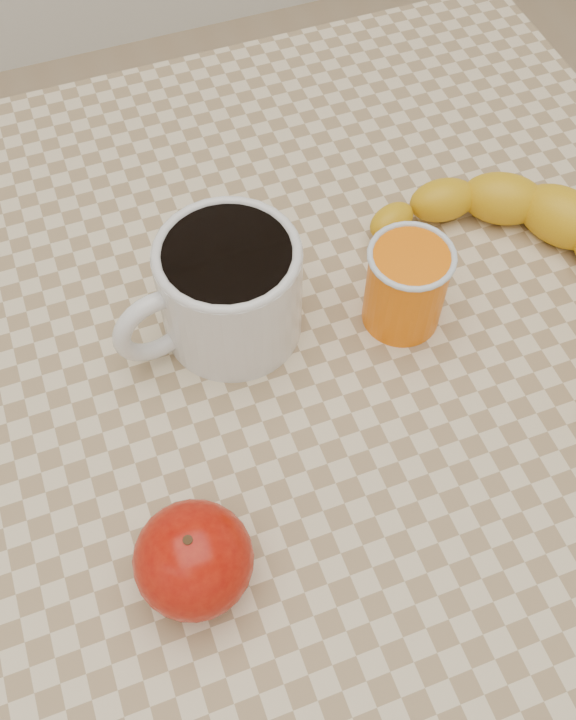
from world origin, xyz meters
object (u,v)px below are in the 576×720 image
object	(u,v)px
table	(288,426)
orange_juice_glass	(406,285)
coffee_mug	(226,288)
banana	(544,276)
apple	(194,560)

from	to	relation	value
table	orange_juice_glass	size ratio (longest dim) A/B	10.27
coffee_mug	banana	distance (m)	0.25
table	apple	world-z (taller)	apple
coffee_mug	table	bearing A→B (deg)	-64.22
coffee_mug	orange_juice_glass	world-z (taller)	coffee_mug
apple	banana	bearing A→B (deg)	21.35
coffee_mug	apple	xyz separation A→B (m)	(-0.08, -0.19, -0.02)
table	banana	size ratio (longest dim) A/B	2.32
table	orange_juice_glass	xyz separation A→B (m)	(0.10, 0.02, 0.13)
orange_juice_glass	apple	distance (m)	0.26
orange_juice_glass	banana	bearing A→B (deg)	-9.92
table	apple	distance (m)	0.21
coffee_mug	orange_juice_glass	bearing A→B (deg)	-15.90
orange_juice_glass	table	bearing A→B (deg)	-169.09
coffee_mug	apple	distance (m)	0.21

